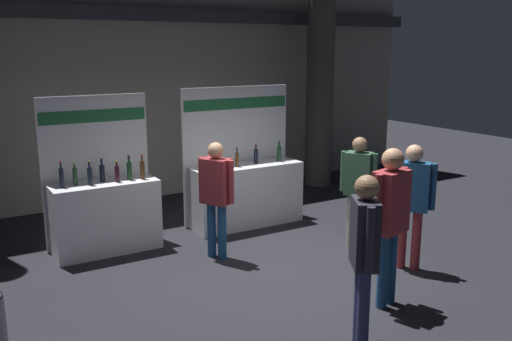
{
  "coord_description": "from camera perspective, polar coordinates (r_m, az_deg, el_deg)",
  "views": [
    {
      "loc": [
        -3.65,
        -5.64,
        2.91
      ],
      "look_at": [
        0.11,
        0.6,
        1.28
      ],
      "focal_mm": 38.76,
      "sensor_mm": 36.0,
      "label": 1
    }
  ],
  "objects": [
    {
      "name": "visitor_3",
      "position": [
        7.64,
        -4.14,
        -1.98
      ],
      "size": [
        0.41,
        0.52,
        1.65
      ],
      "rotation": [
        0.0,
        0.0,
        5.21
      ],
      "color": "navy",
      "rests_on": "ground_plane"
    },
    {
      "name": "visitor_0",
      "position": [
        5.44,
        11.11,
        -7.68
      ],
      "size": [
        0.4,
        0.5,
        1.75
      ],
      "rotation": [
        0.0,
        0.0,
        1.02
      ],
      "color": "navy",
      "rests_on": "ground_plane"
    },
    {
      "name": "exhibitor_booth_1",
      "position": [
        9.2,
        -1.11,
        -1.92
      ],
      "size": [
        1.96,
        0.66,
        2.28
      ],
      "color": "white",
      "rests_on": "ground_plane"
    },
    {
      "name": "ground_plane",
      "position": [
        7.32,
        1.69,
        -10.82
      ],
      "size": [
        25.39,
        25.39,
        0.0
      ],
      "primitive_type": "plane",
      "color": "black"
    },
    {
      "name": "hall_colonnade",
      "position": [
        10.77,
        -11.58,
        13.56
      ],
      "size": [
        12.69,
        1.37,
        6.37
      ],
      "color": "gray",
      "rests_on": "ground_plane"
    },
    {
      "name": "visitor_5",
      "position": [
        8.2,
        10.51,
        -1.18
      ],
      "size": [
        0.41,
        0.47,
        1.65
      ],
      "rotation": [
        0.0,
        0.0,
        5.28
      ],
      "color": "#ADA393",
      "rests_on": "ground_plane"
    },
    {
      "name": "exhibitor_booth_0",
      "position": [
        8.31,
        -15.36,
        -3.99
      ],
      "size": [
        1.57,
        0.66,
        2.24
      ],
      "color": "white",
      "rests_on": "ground_plane"
    },
    {
      "name": "visitor_2",
      "position": [
        6.33,
        13.67,
        -4.15
      ],
      "size": [
        0.57,
        0.35,
        1.84
      ],
      "rotation": [
        0.0,
        0.0,
        3.37
      ],
      "color": "navy",
      "rests_on": "ground_plane"
    },
    {
      "name": "visitor_1",
      "position": [
        7.51,
        15.78,
        -2.54
      ],
      "size": [
        0.43,
        0.49,
        1.69
      ],
      "rotation": [
        0.0,
        0.0,
        5.37
      ],
      "color": "maroon",
      "rests_on": "ground_plane"
    }
  ]
}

